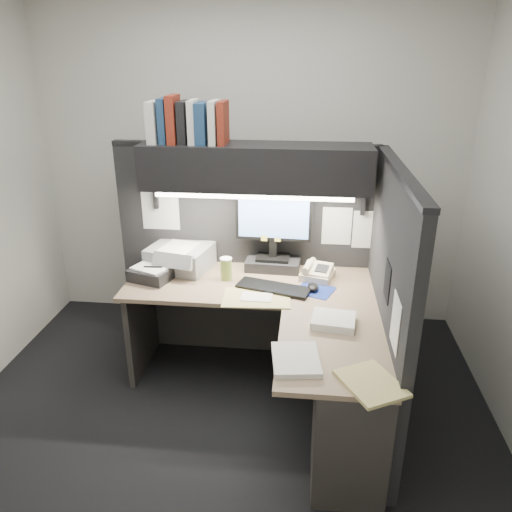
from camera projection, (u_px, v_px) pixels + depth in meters
The scene contains 22 objects.
floor at pixel (224, 420), 3.24m from camera, with size 3.50×3.50×0.00m, color black.
wall_back at pixel (250, 165), 4.11m from camera, with size 3.50×0.04×2.70m, color beige.
wall_front at pixel (121, 395), 1.35m from camera, with size 3.50×0.04×2.70m, color beige.
partition_back at pixel (246, 253), 3.79m from camera, with size 1.90×0.06×1.60m, color black.
partition_right at pixel (386, 305), 3.01m from camera, with size 0.06×1.50×1.60m, color black.
desk at pixel (292, 367), 3.03m from camera, with size 1.70×1.53×0.73m.
overhead_shelf at pixel (255, 167), 3.35m from camera, with size 1.55×0.34×0.30m, color black.
task_light_tube at pixel (253, 197), 3.28m from camera, with size 0.04×0.04×1.32m, color white.
monitor at pixel (273, 239), 3.60m from camera, with size 0.54×0.26×0.59m.
keyboard at pixel (273, 288), 3.36m from camera, with size 0.49×0.16×0.02m, color black.
mousepad at pixel (315, 290), 3.35m from camera, with size 0.24×0.21×0.00m, color navy.
mouse at pixel (313, 287), 3.34m from camera, with size 0.07×0.11×0.04m, color black.
telephone at pixel (317, 273), 3.51m from camera, with size 0.21×0.22×0.09m, color beige.
coffee_cup at pixel (226, 269), 3.49m from camera, with size 0.08×0.08×0.15m, color #A1AF46.
printer at pixel (180, 257), 3.67m from camera, with size 0.42×0.36×0.17m, color gray.
notebook_stack at pixel (152, 273), 3.50m from camera, with size 0.28×0.23×0.08m, color black.
open_folder at pixel (257, 298), 3.24m from camera, with size 0.44×0.28×0.01m, color tan.
paper_stack_a at pixel (333, 321), 2.92m from camera, with size 0.25×0.21×0.05m, color white.
paper_stack_b at pixel (296, 360), 2.57m from camera, with size 0.24×0.30×0.03m, color white.
manila_stack at pixel (371, 383), 2.39m from camera, with size 0.25×0.31×0.02m, color tan.
binder_row at pixel (187, 122), 3.28m from camera, with size 0.52×0.25×0.31m.
pinned_papers at pixel (297, 240), 3.31m from camera, with size 1.76×1.31×0.51m.
Camera 1 is at (0.48, -2.56, 2.21)m, focal length 35.00 mm.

